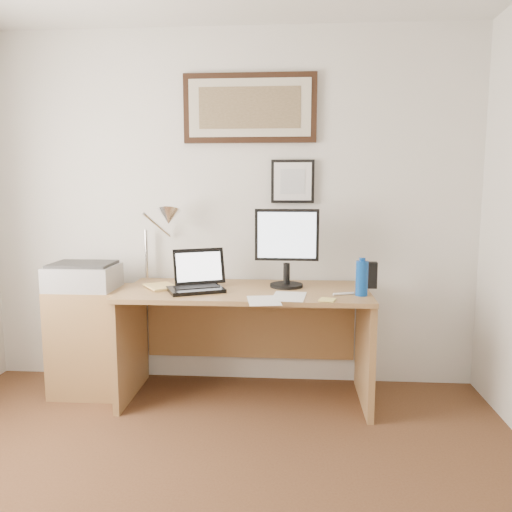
# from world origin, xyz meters

# --- Properties ---
(wall_back) EXTENTS (3.50, 0.02, 2.50)m
(wall_back) POSITION_xyz_m (0.00, 2.00, 1.25)
(wall_back) COLOR silver
(wall_back) RESTS_ON ground
(side_cabinet) EXTENTS (0.50, 0.40, 0.73)m
(side_cabinet) POSITION_xyz_m (-0.92, 1.68, 0.36)
(side_cabinet) COLOR olive
(side_cabinet) RESTS_ON floor
(water_bottle) EXTENTS (0.08, 0.08, 0.21)m
(water_bottle) POSITION_xyz_m (0.88, 1.50, 0.86)
(water_bottle) COLOR #0B4097
(water_bottle) RESTS_ON desk
(bottle_cap) EXTENTS (0.04, 0.04, 0.02)m
(bottle_cap) POSITION_xyz_m (0.88, 1.50, 0.97)
(bottle_cap) COLOR #0B4097
(bottle_cap) RESTS_ON water_bottle
(speaker) EXTENTS (0.08, 0.07, 0.17)m
(speaker) POSITION_xyz_m (0.97, 1.74, 0.84)
(speaker) COLOR black
(speaker) RESTS_ON desk
(paper_sheet_a) EXTENTS (0.22, 0.29, 0.00)m
(paper_sheet_a) POSITION_xyz_m (0.29, 1.31, 0.75)
(paper_sheet_a) COLOR white
(paper_sheet_a) RESTS_ON desk
(paper_sheet_b) EXTENTS (0.22, 0.30, 0.00)m
(paper_sheet_b) POSITION_xyz_m (0.43, 1.42, 0.75)
(paper_sheet_b) COLOR white
(paper_sheet_b) RESTS_ON desk
(sticky_pad) EXTENTS (0.11, 0.11, 0.01)m
(sticky_pad) POSITION_xyz_m (0.66, 1.33, 0.76)
(sticky_pad) COLOR #F2DD72
(sticky_pad) RESTS_ON desk
(marker_pen) EXTENTS (0.14, 0.06, 0.02)m
(marker_pen) POSITION_xyz_m (0.77, 1.50, 0.76)
(marker_pen) COLOR white
(marker_pen) RESTS_ON desk
(book) EXTENTS (0.28, 0.29, 0.02)m
(book) POSITION_xyz_m (-0.48, 1.58, 0.76)
(book) COLOR #ECC76F
(book) RESTS_ON desk
(desk) EXTENTS (1.60, 0.70, 0.75)m
(desk) POSITION_xyz_m (0.15, 1.72, 0.51)
(desk) COLOR olive
(desk) RESTS_ON floor
(laptop) EXTENTS (0.41, 0.42, 0.26)m
(laptop) POSITION_xyz_m (-0.16, 1.59, 0.81)
(laptop) COLOR black
(laptop) RESTS_ON desk
(lcd_monitor) EXTENTS (0.42, 0.22, 0.52)m
(lcd_monitor) POSITION_xyz_m (0.42, 1.72, 1.04)
(lcd_monitor) COLOR black
(lcd_monitor) RESTS_ON desk
(printer) EXTENTS (0.44, 0.34, 0.18)m
(printer) POSITION_xyz_m (-0.95, 1.66, 0.82)
(printer) COLOR #A5A5A8
(printer) RESTS_ON side_cabinet
(desk_lamp) EXTENTS (0.29, 0.27, 0.53)m
(desk_lamp) POSITION_xyz_m (-0.41, 1.81, 1.19)
(desk_lamp) COLOR white
(desk_lamp) RESTS_ON desk
(picture_large) EXTENTS (0.92, 0.04, 0.47)m
(picture_large) POSITION_xyz_m (0.15, 1.97, 1.95)
(picture_large) COLOR black
(picture_large) RESTS_ON wall_back
(picture_small) EXTENTS (0.30, 0.03, 0.30)m
(picture_small) POSITION_xyz_m (0.45, 1.97, 1.45)
(picture_small) COLOR black
(picture_small) RESTS_ON wall_back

